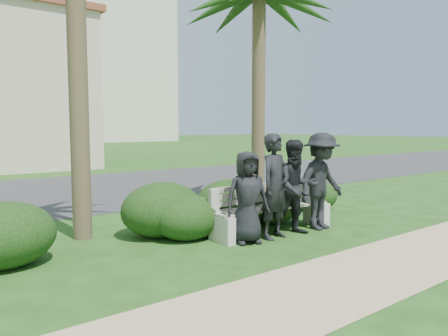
{
  "coord_description": "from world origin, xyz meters",
  "views": [
    {
      "loc": [
        -4.91,
        -5.06,
        1.91
      ],
      "look_at": [
        -0.18,
        1.0,
        1.19
      ],
      "focal_mm": 35.0,
      "sensor_mm": 36.0,
      "label": 1
    }
  ],
  "objects_px": {
    "man_a": "(247,197)",
    "man_b": "(275,186)",
    "park_bench": "(271,211)",
    "man_c": "(296,187)",
    "man_d": "(321,181)"
  },
  "relations": [
    {
      "from": "park_bench",
      "to": "man_c",
      "type": "xyz_separation_m",
      "value": [
        0.23,
        -0.38,
        0.46
      ]
    },
    {
      "from": "park_bench",
      "to": "man_d",
      "type": "distance_m",
      "value": 1.12
    },
    {
      "from": "man_a",
      "to": "man_d",
      "type": "height_order",
      "value": "man_d"
    },
    {
      "from": "park_bench",
      "to": "man_b",
      "type": "distance_m",
      "value": 0.66
    },
    {
      "from": "man_b",
      "to": "man_d",
      "type": "bearing_deg",
      "value": -11.28
    },
    {
      "from": "man_c",
      "to": "park_bench",
      "type": "bearing_deg",
      "value": 141.04
    },
    {
      "from": "man_b",
      "to": "man_d",
      "type": "relative_size",
      "value": 1.0
    },
    {
      "from": "park_bench",
      "to": "man_d",
      "type": "height_order",
      "value": "man_d"
    },
    {
      "from": "man_b",
      "to": "man_d",
      "type": "height_order",
      "value": "man_d"
    },
    {
      "from": "park_bench",
      "to": "man_a",
      "type": "bearing_deg",
      "value": -159.7
    },
    {
      "from": "man_a",
      "to": "man_b",
      "type": "distance_m",
      "value": 0.6
    },
    {
      "from": "man_c",
      "to": "man_d",
      "type": "distance_m",
      "value": 0.69
    },
    {
      "from": "park_bench",
      "to": "man_c",
      "type": "bearing_deg",
      "value": -56.51
    },
    {
      "from": "man_a",
      "to": "park_bench",
      "type": "bearing_deg",
      "value": 36.43
    },
    {
      "from": "park_bench",
      "to": "man_d",
      "type": "xyz_separation_m",
      "value": [
        0.92,
        -0.38,
        0.52
      ]
    }
  ]
}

